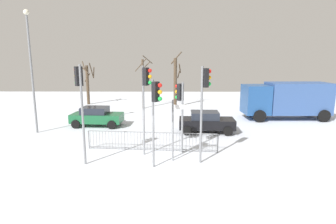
{
  "coord_description": "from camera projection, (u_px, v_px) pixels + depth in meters",
  "views": [
    {
      "loc": [
        1.04,
        -12.75,
        5.08
      ],
      "look_at": [
        0.88,
        2.54,
        2.11
      ],
      "focal_mm": 29.5,
      "sensor_mm": 36.0,
      "label": 1
    }
  ],
  "objects": [
    {
      "name": "traffic_light_mid_left",
      "position": [
        204.0,
        93.0,
        13.11
      ],
      "size": [
        0.51,
        0.42,
        4.74
      ],
      "rotation": [
        0.0,
        0.0,
        5.24
      ],
      "color": "slate",
      "rests_on": "ground"
    },
    {
      "name": "pedestrian_guard_railing",
      "position": [
        152.0,
        141.0,
        15.38
      ],
      "size": [
        7.31,
        0.71,
        1.07
      ],
      "rotation": [
        0.0,
        0.0,
        -0.09
      ],
      "color": "slate",
      "rests_on": "ground"
    },
    {
      "name": "traffic_light_mid_right",
      "position": [
        155.0,
        104.0,
        12.49
      ],
      "size": [
        0.49,
        0.44,
        4.16
      ],
      "rotation": [
        0.0,
        0.0,
        4.08
      ],
      "color": "slate",
      "rests_on": "ground"
    },
    {
      "name": "ground_plane",
      "position": [
        149.0,
        164.0,
        13.5
      ],
      "size": [
        60.0,
        60.0,
        0.0
      ],
      "primitive_type": "plane",
      "color": "silver"
    },
    {
      "name": "traffic_light_rear_right",
      "position": [
        180.0,
        101.0,
        14.74
      ],
      "size": [
        0.47,
        0.47,
        3.87
      ],
      "rotation": [
        0.0,
        0.0,
        0.78
      ],
      "color": "slate",
      "rests_on": "ground"
    },
    {
      "name": "traffic_light_foreground_left",
      "position": [
        146.0,
        91.0,
        14.12
      ],
      "size": [
        0.53,
        0.4,
        4.73
      ],
      "rotation": [
        0.0,
        0.0,
        4.26
      ],
      "color": "slate",
      "rests_on": "ground"
    },
    {
      "name": "traffic_light_rear_left",
      "position": [
        80.0,
        92.0,
        12.95
      ],
      "size": [
        0.46,
        0.47,
        4.82
      ],
      "rotation": [
        0.0,
        0.0,
        0.76
      ],
      "color": "slate",
      "rests_on": "ground"
    },
    {
      "name": "bare_tree_left",
      "position": [
        143.0,
        82.0,
        28.18
      ],
      "size": [
        1.86,
        1.86,
        5.39
      ],
      "color": "#473828",
      "rests_on": "ground"
    },
    {
      "name": "bare_tree_right",
      "position": [
        88.0,
        83.0,
        30.73
      ],
      "size": [
        1.76,
        1.75,
        4.79
      ],
      "color": "#473828",
      "rests_on": "ground"
    },
    {
      "name": "bare_tree_centre",
      "position": [
        175.0,
        81.0,
        29.08
      ],
      "size": [
        1.2,
        1.32,
        5.81
      ],
      "color": "#473828",
      "rests_on": "ground"
    },
    {
      "name": "street_lamp",
      "position": [
        31.0,
        61.0,
        18.33
      ],
      "size": [
        0.36,
        0.36,
        8.19
      ],
      "color": "slate",
      "rests_on": "ground"
    },
    {
      "name": "direction_sign_post",
      "position": [
        174.0,
        127.0,
        13.62
      ],
      "size": [
        0.79,
        0.09,
        3.11
      ],
      "rotation": [
        0.0,
        0.0,
        0.02
      ],
      "color": "slate",
      "rests_on": "ground"
    },
    {
      "name": "car_black_near",
      "position": [
        206.0,
        122.0,
        19.19
      ],
      "size": [
        3.87,
        2.06,
        1.47
      ],
      "rotation": [
        0.0,
        0.0,
        -0.04
      ],
      "color": "black",
      "rests_on": "ground"
    },
    {
      "name": "car_green_mid",
      "position": [
        97.0,
        116.0,
        21.0
      ],
      "size": [
        3.89,
        2.12,
        1.47
      ],
      "rotation": [
        0.0,
        0.0,
        -0.06
      ],
      "color": "#195933",
      "rests_on": "ground"
    },
    {
      "name": "delivery_truck",
      "position": [
        287.0,
        99.0,
        23.28
      ],
      "size": [
        7.12,
        2.88,
        3.1
      ],
      "rotation": [
        0.0,
        0.0,
        3.17
      ],
      "color": "#33518C",
      "rests_on": "ground"
    }
  ]
}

